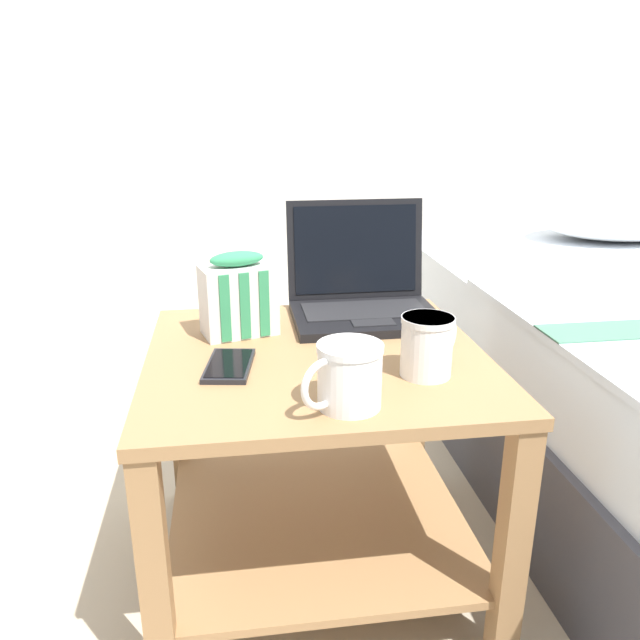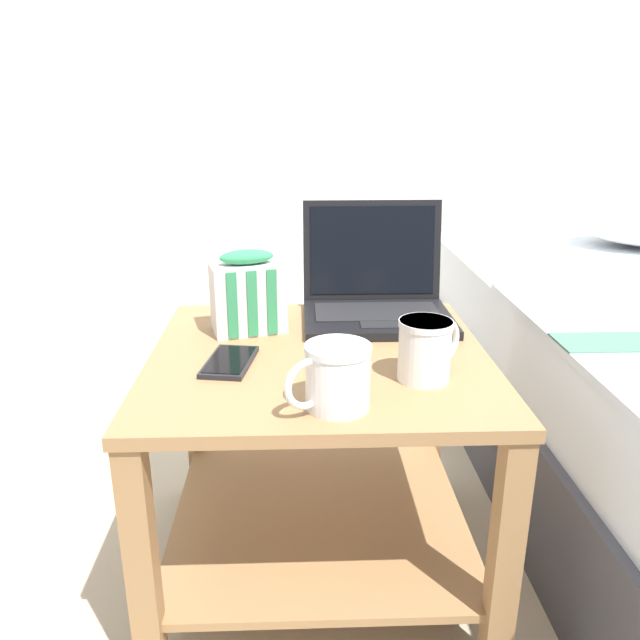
% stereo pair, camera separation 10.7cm
% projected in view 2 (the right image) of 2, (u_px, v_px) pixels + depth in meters
% --- Properties ---
extents(ground_plane, '(8.00, 8.00, 0.00)m').
position_uv_depth(ground_plane, '(319.00, 563.00, 1.30)').
color(ground_plane, tan).
extents(back_wall, '(8.00, 0.05, 2.50)m').
position_uv_depth(back_wall, '(304.00, 11.00, 2.42)').
color(back_wall, silver).
rests_on(back_wall, ground_plane).
extents(bedside_table, '(0.62, 0.60, 0.47)m').
position_uv_depth(bedside_table, '(319.00, 433.00, 1.20)').
color(bedside_table, '#997047').
rests_on(bedside_table, ground_plane).
extents(laptop, '(0.31, 0.26, 0.24)m').
position_uv_depth(laptop, '(376.00, 295.00, 1.33)').
color(laptop, black).
rests_on(laptop, bedside_table).
extents(mug_front_left, '(0.13, 0.10, 0.10)m').
position_uv_depth(mug_front_left, '(336.00, 374.00, 0.92)').
color(mug_front_left, white).
rests_on(mug_front_left, bedside_table).
extents(mug_front_right, '(0.12, 0.10, 0.10)m').
position_uv_depth(mug_front_right, '(426.00, 347.00, 1.02)').
color(mug_front_right, white).
rests_on(mug_front_right, bedside_table).
extents(snack_bag, '(0.16, 0.12, 0.17)m').
position_uv_depth(snack_bag, '(248.00, 295.00, 1.23)').
color(snack_bag, silver).
rests_on(snack_bag, bedside_table).
extents(cell_phone, '(0.10, 0.15, 0.01)m').
position_uv_depth(cell_phone, '(230.00, 362.00, 1.09)').
color(cell_phone, black).
rests_on(cell_phone, bedside_table).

